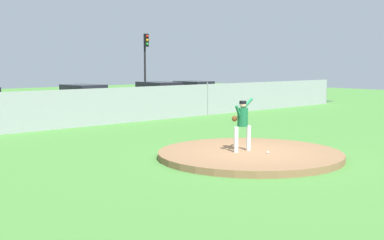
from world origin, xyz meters
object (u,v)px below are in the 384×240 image
baseball (268,152)px  parked_car_white (84,100)px  traffic_cone_orange (44,112)px  pitcher_youth (242,120)px  parked_car_slate (194,94)px  traffic_light_far (146,56)px  parked_car_burgundy (159,97)px

baseball → parked_car_white: size_ratio=0.02×
baseball → traffic_cone_orange: 15.93m
pitcher_youth → parked_car_white: (2.96, 14.62, -0.35)m
pitcher_youth → parked_car_white: pitcher_youth is taller
pitcher_youth → parked_car_slate: bearing=52.5°
pitcher_youth → traffic_light_far: (10.12, 18.44, 2.20)m
baseball → traffic_light_far: (9.84, 19.21, 3.11)m
traffic_cone_orange → traffic_light_far: 10.32m
pitcher_youth → traffic_light_far: size_ratio=0.33×
parked_car_slate → parked_car_burgundy: (-3.61, -0.85, 0.04)m
pitcher_youth → parked_car_white: bearing=78.5°
parked_car_white → traffic_light_far: 8.51m
parked_car_burgundy → traffic_cone_orange: (-6.86, 1.27, -0.57)m
parked_car_white → parked_car_burgundy: bearing=-8.9°
parked_car_burgundy → traffic_light_far: bearing=62.1°
parked_car_white → baseball: bearing=-99.9°
baseball → parked_car_burgundy: 16.43m
parked_car_white → traffic_cone_orange: parked_car_white is taller
traffic_light_far → baseball: bearing=-117.1°
parked_car_slate → parked_car_burgundy: parked_car_burgundy is taller
baseball → parked_car_burgundy: size_ratio=0.02×
traffic_cone_orange → parked_car_burgundy: bearing=-10.5°
baseball → parked_car_white: (2.68, 15.39, 0.56)m
traffic_light_far → traffic_cone_orange: bearing=-160.5°
parked_car_white → parked_car_burgundy: parked_car_burgundy is taller
parked_car_burgundy → pitcher_youth: bearing=-119.0°
parked_car_burgundy → traffic_light_far: traffic_light_far is taller
pitcher_youth → parked_car_burgundy: (7.70, 13.88, -0.32)m
traffic_cone_orange → parked_car_white: bearing=-14.1°
parked_car_burgundy → baseball: bearing=-116.9°
parked_car_white → parked_car_slate: 8.35m
baseball → pitcher_youth: bearing=110.2°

